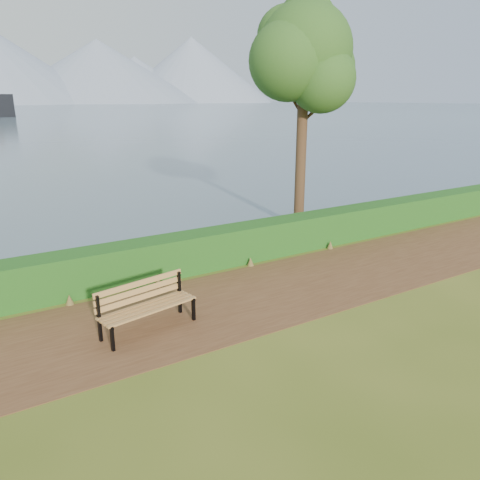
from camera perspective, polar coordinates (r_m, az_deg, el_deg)
ground at (r=10.47m, az=0.00°, el=-8.03°), size 140.00×140.00×0.00m
path at (r=10.70m, az=-0.85°, el=-7.43°), size 40.00×3.40×0.01m
hedge at (r=12.42m, az=-6.31°, el=-1.56°), size 32.00×0.85×1.00m
bench at (r=9.45m, az=-11.48°, el=-7.49°), size 2.03×0.93×0.98m
tree at (r=16.24m, az=7.89°, el=21.31°), size 3.96×3.27×7.67m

